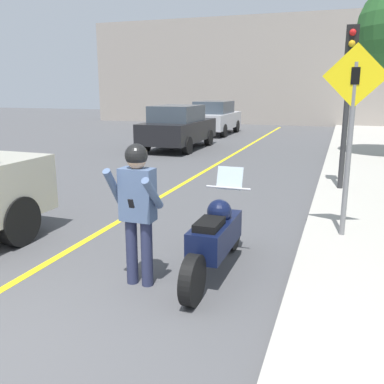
{
  "coord_description": "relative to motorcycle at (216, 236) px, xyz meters",
  "views": [
    {
      "loc": [
        3.08,
        -2.57,
        2.32
      ],
      "look_at": [
        1.26,
        2.57,
        1.0
      ],
      "focal_mm": 40.0,
      "sensor_mm": 36.0,
      "label": 1
    }
  ],
  "objects": [
    {
      "name": "road_center_line",
      "position": [
        -2.25,
        3.62,
        -0.49
      ],
      "size": [
        0.12,
        36.0,
        0.01
      ],
      "color": "yellow",
      "rests_on": "ground"
    },
    {
      "name": "parked_car_black",
      "position": [
        -4.66,
        10.67,
        0.36
      ],
      "size": [
        1.88,
        4.2,
        1.68
      ],
      "color": "black",
      "rests_on": "ground"
    },
    {
      "name": "person_biker",
      "position": [
        -0.77,
        -0.63,
        0.56
      ],
      "size": [
        0.59,
        0.47,
        1.72
      ],
      "color": "#282D4C",
      "rests_on": "ground"
    },
    {
      "name": "parked_car_silver",
      "position": [
        -4.87,
        16.39,
        0.36
      ],
      "size": [
        1.88,
        4.2,
        1.68
      ],
      "color": "black",
      "rests_on": "ground"
    },
    {
      "name": "crossing_sign",
      "position": [
        1.53,
        1.76,
        1.33
      ],
      "size": [
        0.91,
        0.08,
        2.83
      ],
      "color": "slate",
      "rests_on": "sidewalk_curb"
    },
    {
      "name": "traffic_light",
      "position": [
        1.45,
        5.08,
        2.06
      ],
      "size": [
        0.26,
        0.3,
        3.49
      ],
      "color": "#2D2D30",
      "rests_on": "sidewalk_curb"
    },
    {
      "name": "motorcycle",
      "position": [
        0.0,
        0.0,
        0.0
      ],
      "size": [
        0.62,
        2.32,
        1.27
      ],
      "color": "black",
      "rests_on": "ground"
    },
    {
      "name": "building_backdrop",
      "position": [
        -1.65,
        23.62,
        2.9
      ],
      "size": [
        28.0,
        1.2,
        6.78
      ],
      "color": "gray",
      "rests_on": "ground"
    }
  ]
}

